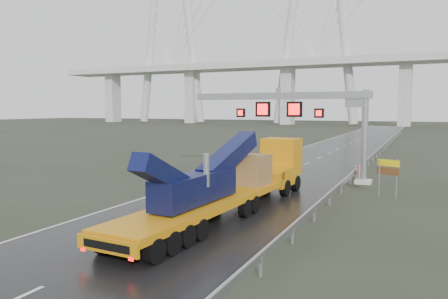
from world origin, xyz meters
The scene contains 7 objects.
ground centered at (0.00, 0.00, 0.00)m, with size 400.00×400.00×0.00m, color #2A2D1F.
road centered at (0.00, 40.00, 0.01)m, with size 11.00×200.00×0.02m, color black.
guardrail centered at (6.10, 30.00, 0.70)m, with size 0.20×140.00×1.40m, color gray, non-canonical shape.
sign_gantry centered at (2.10, 17.99, 5.61)m, with size 14.90×1.20×7.42m.
heavy_haul_truck centered at (1.44, 6.41, 1.71)m, with size 3.80×18.91×4.41m.
exit_sign_pair centered at (9.00, 13.02, 1.77)m, with size 1.40×0.60×2.53m.
striped_barrier centered at (6.56, 19.26, 0.60)m, with size 0.71×0.38×1.20m, color red.
Camera 1 is at (10.97, -16.67, 5.74)m, focal length 35.00 mm.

